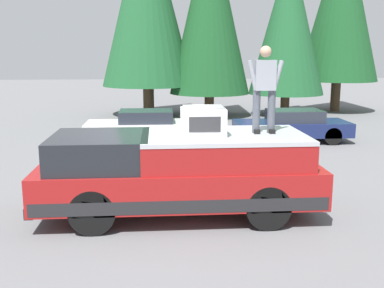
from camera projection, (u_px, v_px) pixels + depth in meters
ground_plane at (155, 211)px, 9.45m from camera, size 90.00×90.00×0.00m
pickup_truck at (179, 173)px, 9.05m from camera, size 2.01×5.54×1.65m
compressor_unit at (203, 121)px, 8.74m from camera, size 0.65×0.84×0.56m
person_on_truck_bed at (265, 87)px, 8.89m from camera, size 0.29×0.72×1.69m
parked_car_navy at (292, 126)px, 16.56m from camera, size 1.64×4.10×1.16m
parked_car_white at (144, 126)px, 16.40m from camera, size 1.64×4.10×1.16m
conifer_far_left at (341, 1)px, 23.91m from camera, size 4.18×4.18×9.96m
conifer_left at (288, 21)px, 22.57m from camera, size 3.76×3.76×8.29m
conifer_center_left at (210, 6)px, 22.12m from camera, size 3.96×3.96×9.64m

